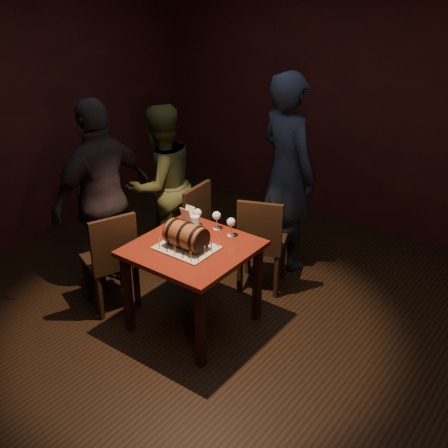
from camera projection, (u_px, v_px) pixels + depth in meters
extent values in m
plane|color=black|center=(213.00, 323.00, 4.79)|extent=(5.00, 5.00, 0.00)
cube|color=black|center=(356.00, 102.00, 5.96)|extent=(5.00, 0.04, 2.80)
cube|color=black|center=(10.00, 115.00, 5.50)|extent=(0.04, 5.00, 2.80)
cube|color=#4D140C|center=(192.00, 249.00, 4.46)|extent=(0.90, 0.90, 0.04)
cube|color=black|center=(128.00, 294.00, 4.56)|extent=(0.06, 0.06, 0.71)
cube|color=black|center=(201.00, 328.00, 4.15)|extent=(0.06, 0.06, 0.71)
cube|color=black|center=(188.00, 256.00, 5.11)|extent=(0.06, 0.06, 0.71)
cube|color=black|center=(257.00, 283.00, 4.70)|extent=(0.06, 0.06, 0.71)
cube|color=#A89A88|center=(187.00, 248.00, 4.42)|extent=(0.45, 0.35, 0.01)
cylinder|color=brown|center=(186.00, 236.00, 4.37)|extent=(0.31, 0.20, 0.20)
cylinder|color=black|center=(175.00, 232.00, 4.43)|extent=(0.02, 0.22, 0.22)
cylinder|color=black|center=(186.00, 236.00, 4.37)|extent=(0.02, 0.22, 0.22)
cylinder|color=black|center=(198.00, 240.00, 4.31)|extent=(0.02, 0.22, 0.22)
cylinder|color=black|center=(171.00, 230.00, 4.46)|extent=(0.01, 0.20, 0.20)
cylinder|color=black|center=(202.00, 241.00, 4.29)|extent=(0.01, 0.20, 0.20)
cylinder|color=black|center=(169.00, 229.00, 4.47)|extent=(0.04, 0.02, 0.02)
sphere|color=black|center=(167.00, 229.00, 4.48)|extent=(0.03, 0.03, 0.03)
cylinder|color=#F2E791|center=(159.00, 244.00, 4.38)|extent=(0.01, 0.01, 0.08)
cylinder|color=black|center=(159.00, 239.00, 4.36)|extent=(0.00, 0.00, 0.01)
cylinder|color=black|center=(167.00, 247.00, 4.33)|extent=(0.01, 0.01, 0.08)
cylinder|color=black|center=(167.00, 242.00, 4.31)|extent=(0.00, 0.00, 0.01)
cylinder|color=#F2E791|center=(175.00, 250.00, 4.29)|extent=(0.01, 0.01, 0.08)
cylinder|color=black|center=(175.00, 245.00, 4.27)|extent=(0.00, 0.00, 0.01)
cylinder|color=black|center=(183.00, 253.00, 4.25)|extent=(0.01, 0.01, 0.08)
cylinder|color=black|center=(183.00, 248.00, 4.23)|extent=(0.00, 0.00, 0.01)
cylinder|color=#F2E791|center=(191.00, 256.00, 4.21)|extent=(0.01, 0.01, 0.08)
cylinder|color=black|center=(191.00, 251.00, 4.19)|extent=(0.00, 0.00, 0.01)
cylinder|color=black|center=(198.00, 255.00, 4.23)|extent=(0.01, 0.01, 0.08)
cylinder|color=black|center=(198.00, 250.00, 4.21)|extent=(0.00, 0.00, 0.01)
cylinder|color=#F2E791|center=(205.00, 251.00, 4.28)|extent=(0.01, 0.01, 0.08)
cylinder|color=black|center=(205.00, 246.00, 4.26)|extent=(0.00, 0.00, 0.01)
cylinder|color=black|center=(211.00, 247.00, 4.34)|extent=(0.01, 0.01, 0.08)
cylinder|color=black|center=(211.00, 242.00, 4.32)|extent=(0.00, 0.00, 0.01)
cylinder|color=#F2E791|center=(217.00, 243.00, 4.40)|extent=(0.01, 0.01, 0.08)
cylinder|color=black|center=(217.00, 238.00, 4.38)|extent=(0.00, 0.00, 0.01)
cylinder|color=black|center=(209.00, 240.00, 4.44)|extent=(0.01, 0.01, 0.08)
cylinder|color=black|center=(209.00, 235.00, 4.42)|extent=(0.00, 0.00, 0.01)
cylinder|color=#F2E791|center=(202.00, 237.00, 4.48)|extent=(0.01, 0.01, 0.08)
cylinder|color=black|center=(201.00, 232.00, 4.46)|extent=(0.00, 0.00, 0.01)
cylinder|color=black|center=(194.00, 234.00, 4.53)|extent=(0.01, 0.01, 0.08)
cylinder|color=black|center=(194.00, 229.00, 4.51)|extent=(0.00, 0.00, 0.01)
cylinder|color=#F2E791|center=(186.00, 231.00, 4.57)|extent=(0.01, 0.01, 0.08)
cylinder|color=black|center=(186.00, 227.00, 4.55)|extent=(0.00, 0.00, 0.01)
cylinder|color=black|center=(179.00, 230.00, 4.60)|extent=(0.01, 0.01, 0.08)
cylinder|color=black|center=(179.00, 225.00, 4.58)|extent=(0.00, 0.00, 0.01)
cylinder|color=#F2E791|center=(172.00, 233.00, 4.54)|extent=(0.01, 0.01, 0.08)
cylinder|color=black|center=(172.00, 228.00, 4.52)|extent=(0.00, 0.00, 0.01)
cylinder|color=black|center=(166.00, 237.00, 4.49)|extent=(0.01, 0.01, 0.08)
cylinder|color=black|center=(166.00, 232.00, 4.46)|extent=(0.00, 0.00, 0.01)
cylinder|color=#F2E791|center=(159.00, 241.00, 4.43)|extent=(0.01, 0.01, 0.08)
cylinder|color=black|center=(159.00, 236.00, 4.41)|extent=(0.00, 0.00, 0.01)
cylinder|color=silver|center=(198.00, 226.00, 4.77)|extent=(0.06, 0.06, 0.01)
cylinder|color=silver|center=(198.00, 221.00, 4.75)|extent=(0.01, 0.01, 0.09)
sphere|color=silver|center=(197.00, 213.00, 4.72)|extent=(0.07, 0.07, 0.07)
sphere|color=#591114|center=(197.00, 214.00, 4.72)|extent=(0.05, 0.05, 0.05)
cylinder|color=silver|center=(217.00, 229.00, 4.72)|extent=(0.06, 0.06, 0.01)
cylinder|color=silver|center=(217.00, 224.00, 4.70)|extent=(0.01, 0.01, 0.09)
sphere|color=silver|center=(217.00, 216.00, 4.67)|extent=(0.07, 0.07, 0.07)
cylinder|color=silver|center=(231.00, 235.00, 4.62)|extent=(0.06, 0.06, 0.01)
cylinder|color=silver|center=(231.00, 230.00, 4.59)|extent=(0.01, 0.01, 0.09)
sphere|color=silver|center=(231.00, 222.00, 4.56)|extent=(0.07, 0.07, 0.07)
sphere|color=#BF594C|center=(231.00, 223.00, 4.56)|extent=(0.05, 0.05, 0.05)
cylinder|color=silver|center=(195.00, 224.00, 4.63)|extent=(0.07, 0.07, 0.15)
cylinder|color=#9E5414|center=(195.00, 226.00, 4.64)|extent=(0.06, 0.06, 0.11)
cylinder|color=white|center=(195.00, 219.00, 4.61)|extent=(0.06, 0.06, 0.02)
cube|color=black|center=(263.00, 243.00, 5.13)|extent=(0.52, 0.52, 0.04)
cube|color=black|center=(283.00, 258.00, 5.35)|extent=(0.04, 0.04, 0.43)
cube|color=black|center=(248.00, 254.00, 5.42)|extent=(0.04, 0.04, 0.43)
cube|color=black|center=(277.00, 277.00, 5.05)|extent=(0.04, 0.04, 0.43)
cube|color=black|center=(240.00, 272.00, 5.13)|extent=(0.04, 0.04, 0.43)
cube|color=black|center=(259.00, 227.00, 4.87)|extent=(0.39, 0.19, 0.46)
cube|color=black|center=(182.00, 229.00, 5.39)|extent=(0.43, 0.43, 0.04)
cube|color=black|center=(180.00, 239.00, 5.70)|extent=(0.04, 0.04, 0.43)
cube|color=black|center=(159.00, 253.00, 5.44)|extent=(0.04, 0.04, 0.43)
cube|color=black|center=(207.00, 248.00, 5.54)|extent=(0.04, 0.04, 0.43)
cube|color=black|center=(187.00, 262.00, 5.28)|extent=(0.04, 0.04, 0.43)
cube|color=black|center=(197.00, 209.00, 5.19)|extent=(0.07, 0.40, 0.46)
cube|color=black|center=(109.00, 260.00, 4.85)|extent=(0.52, 0.52, 0.04)
cube|color=black|center=(122.00, 269.00, 5.17)|extent=(0.04, 0.04, 0.43)
cube|color=black|center=(86.00, 279.00, 5.01)|extent=(0.04, 0.04, 0.43)
cube|color=black|center=(137.00, 286.00, 4.91)|extent=(0.04, 0.04, 0.43)
cube|color=black|center=(100.00, 298.00, 4.75)|extent=(0.04, 0.04, 0.43)
cube|color=black|center=(114.00, 243.00, 4.61)|extent=(0.19, 0.39, 0.46)
imported|color=#192033|center=(287.00, 173.00, 5.32)|extent=(0.82, 0.68, 1.92)
imported|color=#3A4120|center=(161.00, 185.00, 5.48)|extent=(0.75, 0.88, 1.58)
imported|color=black|center=(103.00, 197.00, 4.96)|extent=(0.50, 1.07, 1.78)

